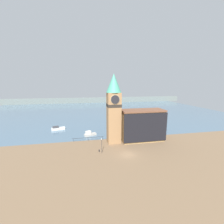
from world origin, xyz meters
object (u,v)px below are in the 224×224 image
clock_tower (114,107)px  lamp_post (102,143)px  boat_far (58,128)px  mooring_bollard_near (99,150)px  pier_building (142,125)px  boat_near (90,134)px

clock_tower → lamp_post: size_ratio=5.23×
boat_far → mooring_bollard_near: size_ratio=8.16×
boat_far → mooring_bollard_near: bearing=-72.5°
pier_building → boat_far: bearing=149.2°
mooring_bollard_near → pier_building: bearing=21.3°
clock_tower → lamp_post: 11.98m
mooring_bollard_near → lamp_post: size_ratio=0.16×
mooring_bollard_near → lamp_post: (0.62, -0.86, 2.48)m
mooring_bollard_near → clock_tower: bearing=48.8°
boat_near → boat_far: (-12.34, 9.52, -0.06)m
clock_tower → lamp_post: (-4.74, -6.99, -8.50)m
boat_far → mooring_bollard_near: boat_far is taller
boat_near → mooring_bollard_near: (1.91, -13.55, -0.30)m
pier_building → boat_near: size_ratio=3.06×
boat_near → boat_far: boat_near is taller
boat_far → lamp_post: lamp_post is taller
pier_building → lamp_post: (-14.19, -6.64, -2.30)m
pier_building → mooring_bollard_near: pier_building is taller
mooring_bollard_near → boat_far: bearing=121.7°
lamp_post → boat_far: bearing=121.9°
clock_tower → boat_far: (-19.62, 16.95, -10.74)m
boat_near → boat_far: bearing=121.2°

